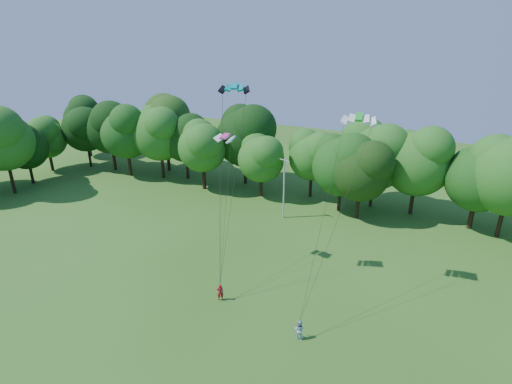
% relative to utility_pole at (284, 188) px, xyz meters
% --- Properties ---
extents(utility_pole, '(1.46, 0.56, 7.57)m').
position_rel_utility_pole_xyz_m(utility_pole, '(0.00, 0.00, 0.00)').
color(utility_pole, '#A9A9A0').
rests_on(utility_pole, ground).
extents(kite_flyer_left, '(0.68, 0.62, 1.56)m').
position_rel_utility_pole_xyz_m(kite_flyer_left, '(1.53, -17.57, -3.13)').
color(kite_flyer_left, maroon).
rests_on(kite_flyer_left, ground).
extents(kite_flyer_right, '(0.79, 0.63, 1.55)m').
position_rel_utility_pole_xyz_m(kite_flyer_right, '(9.12, -18.95, -3.13)').
color(kite_flyer_right, '#A7C2E8').
rests_on(kite_flyer_right, ground).
extents(kite_teal, '(2.63, 1.88, 0.47)m').
position_rel_utility_pole_xyz_m(kite_teal, '(0.75, -13.02, 13.28)').
color(kite_teal, '#04928F').
rests_on(kite_teal, ground).
extents(kite_green, '(2.85, 1.60, 0.54)m').
position_rel_utility_pole_xyz_m(kite_green, '(10.24, -10.38, 11.15)').
color(kite_green, green).
rests_on(kite_green, ground).
extents(kite_pink, '(2.01, 1.14, 0.41)m').
position_rel_utility_pole_xyz_m(kite_pink, '(-1.17, -11.50, 8.67)').
color(kite_pink, '#C53688').
rests_on(kite_pink, ground).
extents(tree_back_west, '(9.65, 9.65, 14.04)m').
position_rel_utility_pole_xyz_m(tree_back_west, '(-24.19, 8.85, 4.86)').
color(tree_back_west, black).
rests_on(tree_back_west, ground).
extents(tree_back_center, '(7.58, 7.58, 11.02)m').
position_rel_utility_pole_xyz_m(tree_back_center, '(8.12, 3.93, 2.98)').
color(tree_back_center, black).
rests_on(tree_back_center, ground).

